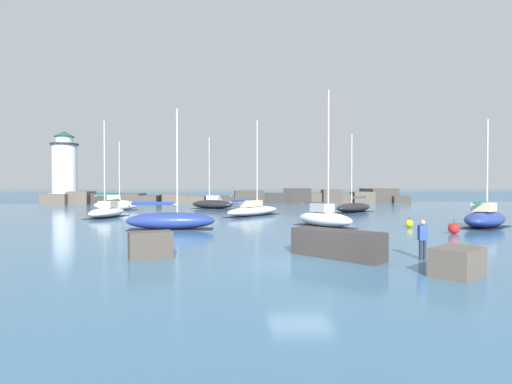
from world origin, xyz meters
The scene contains 16 objects.
ground_plane centered at (0.00, 0.00, 0.00)m, with size 600.00×600.00×0.00m, color #3D6B8E.
open_sea_beyond centered at (0.00, 113.35, 0.00)m, with size 400.00×116.00×0.01m.
breakwater_jetty centered at (3.67, 53.28, 0.98)m, with size 62.12×7.22×2.59m.
lighthouse centered at (-27.82, 54.60, 5.21)m, with size 5.23×5.23×12.20m.
foreground_rocks centered at (0.90, 0.40, 0.58)m, with size 13.31×6.98×1.22m.
sailboat_moored_0 centered at (13.12, 29.07, 0.58)m, with size 6.39×5.73×9.08m.
sailboat_moored_1 centered at (16.82, 11.76, 0.71)m, with size 5.82×5.21×8.13m.
sailboat_moored_2 centered at (0.88, 25.23, 0.59)m, with size 7.07×7.50×9.91m.
sailboat_moored_3 centered at (-13.64, 24.81, 0.59)m, with size 3.56×6.21×9.41m.
sailboat_moored_4 centered at (-15.30, 35.96, 0.74)m, with size 5.49×2.37×8.60m.
sailboat_moored_5 centered at (5.12, 13.95, 0.68)m, with size 4.27×5.71×10.36m.
sailboat_moored_6 centered at (-3.22, 37.90, 0.68)m, with size 6.41×5.27×9.55m.
sailboat_moored_7 centered at (-6.40, 13.15, 0.65)m, with size 6.38×2.02×8.62m.
mooring_buoy_orange_near centered at (12.17, 8.41, 0.37)m, with size 0.73×0.73×0.93m.
mooring_buoy_far_side centered at (11.36, 12.71, 0.28)m, with size 0.57×0.57×0.77m.
person_on_rocks centered at (5.39, 0.22, 0.95)m, with size 0.36×0.22×1.70m.
Camera 1 is at (-3.64, -15.79, 3.19)m, focal length 28.00 mm.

